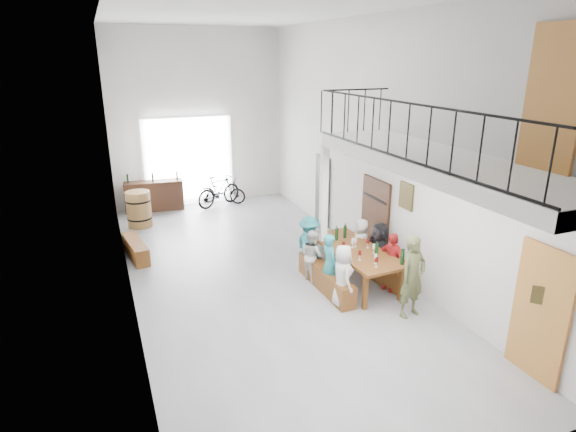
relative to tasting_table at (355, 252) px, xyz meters
name	(u,v)px	position (x,y,z in m)	size (l,w,h in m)	color
floor	(261,274)	(-1.72, 1.16, -0.71)	(12.00, 12.00, 0.00)	slate
room_walls	(258,113)	(-1.72, 1.16, 2.85)	(12.00, 12.00, 12.00)	silver
gateway_portal	(189,162)	(-2.12, 7.10, 0.69)	(2.80, 0.08, 2.80)	white
right_wall_decor	(419,210)	(0.98, -0.71, 1.04)	(0.07, 8.28, 5.07)	#A4682A
balcony	(436,165)	(0.26, -1.97, 2.26)	(1.52, 5.62, 4.00)	white
tasting_table	(355,252)	(0.00, 0.00, 0.00)	(1.12, 2.49, 0.79)	brown
bench_inner	(326,279)	(-0.69, -0.03, -0.47)	(0.32, 2.02, 0.47)	brown
bench_wall	(374,269)	(0.52, 0.06, -0.50)	(0.24, 1.81, 0.42)	brown
tableware	(360,245)	(0.02, -0.17, 0.22)	(0.63, 1.68, 0.35)	black
side_bench	(136,249)	(-4.22, 3.17, -0.50)	(0.33, 1.49, 0.42)	brown
oak_barrel	(139,209)	(-3.91, 5.43, -0.20)	(0.69, 0.69, 1.02)	brown
serving_counter	(154,196)	(-3.32, 6.81, -0.24)	(1.77, 0.49, 0.93)	#392011
counter_bottles	(153,177)	(-3.32, 6.78, 0.37)	(1.52, 0.24, 0.28)	black
guest_left_a	(343,276)	(-0.69, -0.75, -0.08)	(0.61, 0.40, 1.25)	silver
guest_left_b	(329,264)	(-0.70, -0.20, -0.06)	(0.47, 0.31, 1.29)	teal
guest_left_c	(312,255)	(-0.77, 0.48, -0.14)	(0.55, 0.43, 1.14)	silver
guest_left_d	(309,245)	(-0.67, 0.88, -0.05)	(0.85, 0.49, 1.31)	teal
guest_right_a	(392,261)	(0.56, -0.53, -0.08)	(0.73, 0.30, 1.25)	red
guest_right_b	(379,251)	(0.59, 0.02, -0.07)	(1.19, 0.38, 1.28)	black
guest_right_c	(361,244)	(0.50, 0.64, -0.12)	(0.58, 0.37, 1.18)	silver
host_standing	(413,277)	(0.31, -1.57, 0.08)	(0.58, 0.38, 1.58)	#4C532F
potted_plant	(348,243)	(0.73, 1.63, -0.50)	(0.37, 0.32, 0.41)	#17471A
bicycle_near	(222,191)	(-1.15, 6.76, -0.30)	(0.54, 1.54, 0.81)	black
bicycle_far	(219,191)	(-1.33, 6.51, -0.20)	(0.48, 1.68, 1.01)	black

